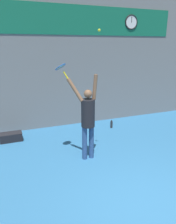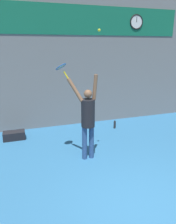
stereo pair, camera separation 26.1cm
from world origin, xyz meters
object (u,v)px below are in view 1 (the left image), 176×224
tennis_player (88,117)px  tennis_racket (61,68)px  scoreboard_clock (131,22)px  water_bottle (111,124)px  equipment_bag (11,137)px  tennis_ball (99,30)px

tennis_player → tennis_racket: 1.37m
scoreboard_clock → tennis_player: size_ratio=0.24×
tennis_player → water_bottle: 2.57m
scoreboard_clock → equipment_bag: (-4.55, -0.73, -3.53)m
tennis_ball → equipment_bag: (-2.06, 1.98, -3.04)m
tennis_player → tennis_ball: size_ratio=33.68×
tennis_racket → scoreboard_clock: bearing=34.8°
scoreboard_clock → tennis_racket: size_ratio=1.38×
tennis_ball → scoreboard_clock: bearing=47.4°
scoreboard_clock → tennis_player: scoreboard_clock is taller
tennis_racket → water_bottle: (2.15, 1.42, -2.21)m
scoreboard_clock → water_bottle: (-1.13, -0.86, -3.53)m
equipment_bag → tennis_ball: bearing=-43.8°
tennis_racket → tennis_ball: (0.79, -0.43, 0.83)m
tennis_racket → equipment_bag: tennis_racket is taller
scoreboard_clock → tennis_racket: bearing=-145.2°
scoreboard_clock → water_bottle: bearing=-142.8°
tennis_racket → tennis_ball: tennis_ball is taller
tennis_ball → water_bottle: size_ratio=0.23×
scoreboard_clock → tennis_ball: bearing=-132.6°
scoreboard_clock → tennis_player: 4.53m
tennis_ball → water_bottle: tennis_ball is taller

